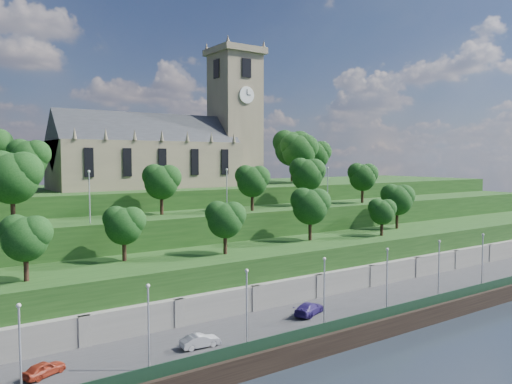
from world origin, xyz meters
TOP-DOWN VIEW (x-y plane):
  - ground at (0.00, 0.00)m, footprint 320.00×320.00m
  - promenade at (0.00, 6.00)m, footprint 160.00×12.00m
  - quay_wall at (0.00, -0.05)m, footprint 160.00×0.50m
  - fence at (0.00, 0.60)m, footprint 160.00×0.10m
  - retaining_wall at (0.00, 11.97)m, footprint 160.00×2.10m
  - embankment_lower at (0.00, 18.00)m, footprint 160.00×12.00m
  - embankment_upper at (0.00, 29.00)m, footprint 160.00×10.00m
  - hilltop at (0.00, 50.00)m, footprint 160.00×32.00m
  - church at (0.79, 45.98)m, footprint 38.60×12.35m
  - trees_lower at (4.17, 18.33)m, footprint 65.23×8.81m
  - trees_upper at (-0.36, 28.24)m, footprint 63.94×7.91m
  - trees_hilltop at (6.16, 45.29)m, footprint 72.35×16.47m
  - lamp_posts_promenade at (-2.00, 2.50)m, footprint 60.36×0.36m
  - lamp_posts_upper at (0.00, 26.00)m, footprint 40.36×0.36m
  - car_left at (-29.63, 6.45)m, footprint 3.87×2.76m
  - car_middle at (-15.90, 4.70)m, footprint 3.95×1.62m
  - car_right at (-0.71, 6.47)m, footprint 5.29×3.78m

SIDE VIEW (x-z plane):
  - ground at x=0.00m, z-range 0.00..0.00m
  - promenade at x=0.00m, z-range 0.00..2.00m
  - quay_wall at x=0.00m, z-range 0.00..2.20m
  - retaining_wall at x=0.00m, z-range 0.00..5.00m
  - fence at x=0.00m, z-range 2.00..3.20m
  - car_left at x=-29.63m, z-range 2.00..3.22m
  - car_middle at x=-15.90m, z-range 2.00..3.27m
  - car_right at x=-0.71m, z-range 2.00..3.42m
  - embankment_lower at x=0.00m, z-range 0.00..8.00m
  - embankment_upper at x=0.00m, z-range 0.00..12.00m
  - lamp_posts_promenade at x=-2.00m, z-range 2.60..10.14m
  - hilltop at x=0.00m, z-range 0.00..15.00m
  - trees_lower at x=4.17m, z-range 8.92..16.74m
  - lamp_posts_upper at x=0.00m, z-range 12.59..19.25m
  - trees_upper at x=-0.36m, z-range 12.93..22.01m
  - trees_hilltop at x=6.16m, z-range 16.07..27.50m
  - church at x=0.79m, z-range 8.72..36.32m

